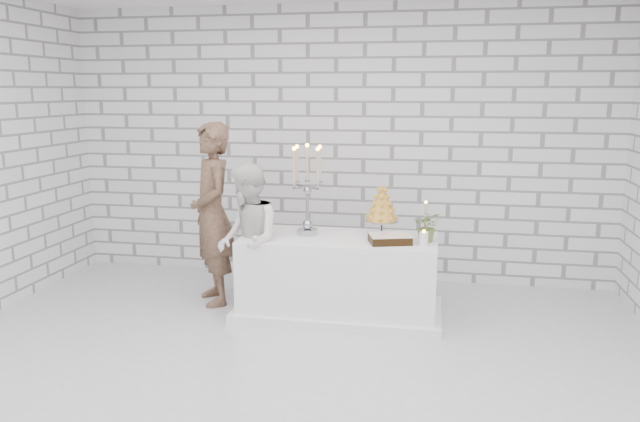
{
  "coord_description": "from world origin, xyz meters",
  "views": [
    {
      "loc": [
        1.09,
        -4.15,
        2.09
      ],
      "look_at": [
        0.11,
        1.0,
        1.05
      ],
      "focal_mm": 34.27,
      "sensor_mm": 36.0,
      "label": 1
    }
  ],
  "objects_px": {
    "bride": "(248,241)",
    "croquembouche": "(382,210)",
    "groom": "(213,214)",
    "cake_table": "(339,276)",
    "candelabra": "(307,190)"
  },
  "relations": [
    {
      "from": "groom",
      "to": "bride",
      "type": "xyz_separation_m",
      "value": [
        0.45,
        -0.31,
        -0.17
      ]
    },
    {
      "from": "bride",
      "to": "croquembouche",
      "type": "height_order",
      "value": "bride"
    },
    {
      "from": "bride",
      "to": "candelabra",
      "type": "height_order",
      "value": "candelabra"
    },
    {
      "from": "bride",
      "to": "candelabra",
      "type": "xyz_separation_m",
      "value": [
        0.51,
        0.24,
        0.46
      ]
    },
    {
      "from": "croquembouche",
      "to": "groom",
      "type": "bearing_deg",
      "value": -179.91
    },
    {
      "from": "cake_table",
      "to": "groom",
      "type": "bearing_deg",
      "value": 174.96
    },
    {
      "from": "candelabra",
      "to": "cake_table",
      "type": "bearing_deg",
      "value": -7.37
    },
    {
      "from": "cake_table",
      "to": "groom",
      "type": "height_order",
      "value": "groom"
    },
    {
      "from": "groom",
      "to": "bride",
      "type": "bearing_deg",
      "value": 22.23
    },
    {
      "from": "bride",
      "to": "croquembouche",
      "type": "xyz_separation_m",
      "value": [
        1.2,
        0.31,
        0.27
      ]
    },
    {
      "from": "bride",
      "to": "croquembouche",
      "type": "relative_size",
      "value": 2.95
    },
    {
      "from": "bride",
      "to": "croquembouche",
      "type": "bearing_deg",
      "value": 80.53
    },
    {
      "from": "cake_table",
      "to": "groom",
      "type": "relative_size",
      "value": 1.01
    },
    {
      "from": "cake_table",
      "to": "bride",
      "type": "distance_m",
      "value": 0.91
    },
    {
      "from": "groom",
      "to": "candelabra",
      "type": "xyz_separation_m",
      "value": [
        0.97,
        -0.07,
        0.28
      ]
    }
  ]
}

